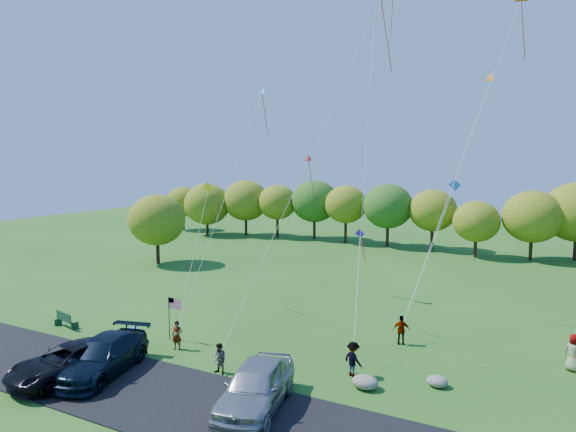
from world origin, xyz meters
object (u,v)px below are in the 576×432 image
flyer_a (177,335)px  park_bench (65,319)px  minivan_dark (70,362)px  minivan_navy (102,356)px  minivan_silver (256,386)px  flyer_d (401,330)px  flyer_e (574,353)px  flyer_c (353,359)px  trash_barrel (134,335)px  flyer_b (220,359)px

flyer_a → park_bench: size_ratio=0.89×
minivan_dark → minivan_navy: minivan_navy is taller
minivan_dark → minivan_silver: (9.39, 1.59, 0.17)m
flyer_d → flyer_e: size_ratio=0.89×
flyer_c → trash_barrel: 12.87m
minivan_navy → flyer_e: flyer_e is taller
flyer_b → park_bench: 12.58m
minivan_silver → flyer_a: bearing=139.9°
flyer_d → park_bench: flyer_d is taller
minivan_navy → park_bench: (-7.52, 3.87, -0.39)m
minivan_dark → minivan_navy: size_ratio=0.96×
flyer_d → flyer_e: bearing=165.1°
flyer_a → flyer_b: (3.97, -1.56, -0.04)m
minivan_silver → flyer_c: bearing=51.4°
minivan_dark → flyer_c: size_ratio=3.39×
flyer_d → trash_barrel: 15.26m
flyer_a → flyer_e: bearing=6.4°
flyer_e → trash_barrel: (-22.19, -7.14, -0.54)m
park_bench → trash_barrel: size_ratio=2.26×
minivan_dark → flyer_e: (21.21, 12.27, 0.08)m
flyer_b → flyer_c: 6.46m
flyer_d → flyer_b: bearing=32.8°
flyer_e → park_bench: flyer_e is taller
minivan_navy → flyer_e: size_ratio=3.18×
flyer_b → flyer_d: size_ratio=0.91×
flyer_e → park_bench: (-27.76, -7.32, -0.40)m
park_bench → flyer_e: bearing=28.3°
flyer_e → flyer_a: bearing=39.5°
minivan_navy → minivan_silver: 8.43m
flyer_c → trash_barrel: bearing=31.0°
park_bench → minivan_silver: bearing=1.6°
minivan_navy → trash_barrel: size_ratio=7.49×
minivan_dark → flyer_e: bearing=40.3°
flyer_a → minivan_silver: bearing=-40.5°
minivan_dark → trash_barrel: bearing=111.1°
flyer_e → trash_barrel: 23.32m
flyer_d → flyer_e: (8.51, 0.39, 0.11)m
flyer_b → flyer_c: size_ratio=0.90×
minivan_dark → park_bench: size_ratio=3.19×
minivan_silver → trash_barrel: 10.97m
minivan_silver → flyer_e: (11.83, 10.68, -0.09)m
flyer_b → flyer_d: bearing=58.6°
minivan_dark → flyer_b: minivan_dark is taller
flyer_a → flyer_e: 20.41m
minivan_dark → park_bench: 8.22m
minivan_navy → flyer_a: size_ratio=3.73×
minivan_navy → flyer_d: size_ratio=3.58×
minivan_silver → flyer_a: 8.29m
minivan_navy → flyer_d: 15.94m
minivan_dark → trash_barrel: 5.25m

